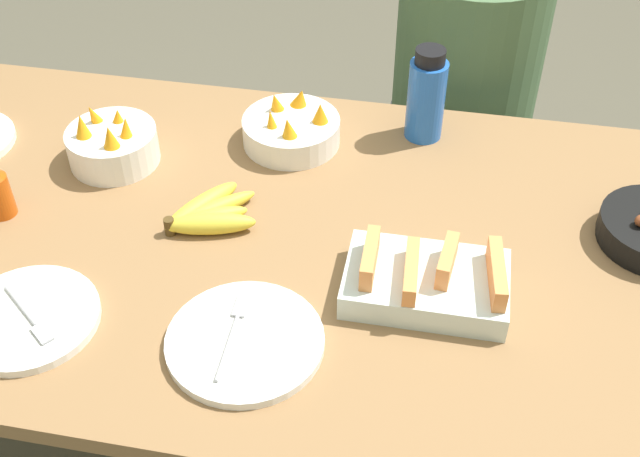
# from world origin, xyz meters

# --- Properties ---
(ground_plane) EXTENTS (14.00, 14.00, 0.00)m
(ground_plane) POSITION_xyz_m (0.00, 0.00, 0.00)
(ground_plane) COLOR #565142
(dining_table) EXTENTS (1.88, 0.97, 0.72)m
(dining_table) POSITION_xyz_m (0.00, 0.00, 0.64)
(dining_table) COLOR olive
(dining_table) RESTS_ON ground_plane
(banana_bunch) EXTENTS (0.18, 0.18, 0.04)m
(banana_bunch) POSITION_xyz_m (-0.22, 0.01, 0.74)
(banana_bunch) COLOR yellow
(banana_bunch) RESTS_ON dining_table
(melon_tray) EXTENTS (0.28, 0.17, 0.10)m
(melon_tray) POSITION_xyz_m (0.20, -0.10, 0.75)
(melon_tray) COLOR silver
(melon_tray) RESTS_ON dining_table
(empty_plate_far_left) EXTENTS (0.26, 0.26, 0.02)m
(empty_plate_far_left) POSITION_xyz_m (-0.07, -0.27, 0.73)
(empty_plate_far_left) COLOR white
(empty_plate_far_left) RESTS_ON dining_table
(empty_plate_mid_edge) EXTENTS (0.24, 0.24, 0.02)m
(empty_plate_mid_edge) POSITION_xyz_m (-0.44, -0.29, 0.73)
(empty_plate_mid_edge) COLOR white
(empty_plate_mid_edge) RESTS_ON dining_table
(fruit_bowl_mango) EXTENTS (0.21, 0.21, 0.10)m
(fruit_bowl_mango) POSITION_xyz_m (-0.12, 0.30, 0.75)
(fruit_bowl_mango) COLOR white
(fruit_bowl_mango) RESTS_ON dining_table
(fruit_bowl_citrus) EXTENTS (0.18, 0.18, 0.12)m
(fruit_bowl_citrus) POSITION_xyz_m (-0.46, 0.16, 0.76)
(fruit_bowl_citrus) COLOR white
(fruit_bowl_citrus) RESTS_ON dining_table
(water_bottle) EXTENTS (0.08, 0.08, 0.21)m
(water_bottle) POSITION_xyz_m (0.15, 0.38, 0.82)
(water_bottle) COLOR blue
(water_bottle) RESTS_ON dining_table
(person_figure) EXTENTS (0.41, 0.41, 1.20)m
(person_figure) POSITION_xyz_m (0.24, 0.75, 0.49)
(person_figure) COLOR black
(person_figure) RESTS_ON ground_plane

